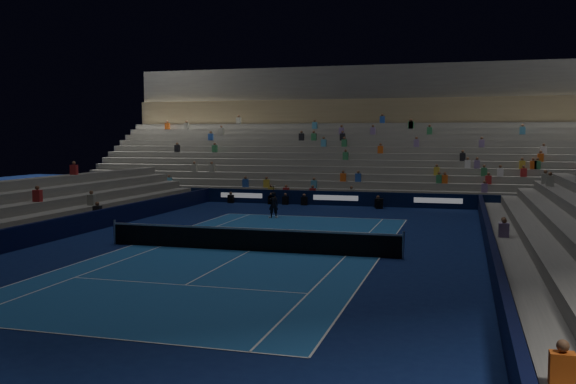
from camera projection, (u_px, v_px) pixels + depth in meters
The scene contains 9 objects.
ground at pixel (250, 251), 26.58m from camera, with size 90.00×90.00×0.00m, color #0C194B.
court_surface at pixel (250, 251), 26.58m from camera, with size 10.97×23.77×0.01m, color #1B5397.
sponsor_barrier_far at pixel (336, 198), 44.28m from camera, with size 44.00×0.25×1.00m, color black.
sponsor_barrier_east at pixel (491, 251), 23.93m from camera, with size 0.25×37.00×1.00m, color black.
sponsor_barrier_west at pixel (51, 230), 29.14m from camera, with size 0.25×37.00×1.00m, color black.
grandstand_main at pixel (358, 154), 53.05m from camera, with size 44.00×15.20×11.20m.
tennis_net at pixel (250, 239), 26.53m from camera, with size 12.90×0.10×1.10m.
tennis_player at pixel (273, 205), 37.39m from camera, with size 0.57×0.37×1.56m, color black.
broadcast_camera at pixel (379, 203), 42.42m from camera, with size 0.57×1.00×0.67m.
Camera 1 is at (8.64, -24.85, 4.80)m, focal length 39.34 mm.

